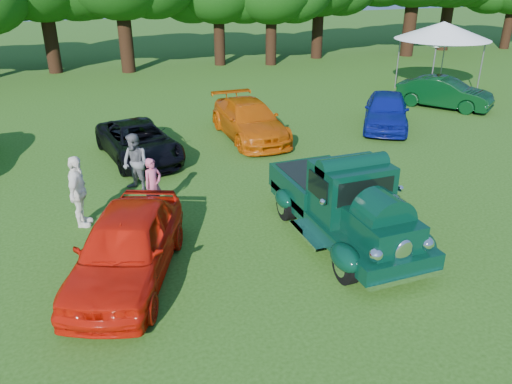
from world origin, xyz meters
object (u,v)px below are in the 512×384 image
object	(u,v)px
back_car_black	(139,142)
back_car_blue	(386,110)
red_convertible	(127,246)
spectator_grey	(135,163)
back_car_orange	(249,120)
canopy_tent	(443,31)
hero_pickup	(344,205)
spectator_pink	(153,185)
spectator_white	(78,192)
back_car_green	(444,93)

from	to	relation	value
back_car_black	back_car_blue	size ratio (longest dim) A/B	1.06
red_convertible	spectator_grey	world-z (taller)	spectator_grey
back_car_blue	spectator_grey	distance (m)	10.88
back_car_black	back_car_orange	bearing A→B (deg)	2.16
back_car_black	canopy_tent	distance (m)	17.00
canopy_tent	back_car_orange	bearing A→B (deg)	-162.12
hero_pickup	spectator_grey	world-z (taller)	hero_pickup
spectator_pink	spectator_white	xyz separation A→B (m)	(-1.90, -0.21, 0.19)
spectator_pink	back_car_orange	bearing A→B (deg)	19.54
hero_pickup	canopy_tent	bearing A→B (deg)	43.98
hero_pickup	canopy_tent	size ratio (longest dim) A/B	1.06
back_car_orange	back_car_blue	bearing A→B (deg)	-6.83
red_convertible	back_car_green	world-z (taller)	red_convertible
back_car_black	hero_pickup	bearing A→B (deg)	-71.16
back_car_blue	back_car_green	size ratio (longest dim) A/B	1.00
red_convertible	back_car_orange	size ratio (longest dim) A/B	0.92
back_car_black	spectator_white	bearing A→B (deg)	-124.61
red_convertible	back_car_blue	world-z (taller)	red_convertible
hero_pickup	back_car_green	bearing A→B (deg)	40.86
back_car_black	back_car_blue	distance (m)	10.04
spectator_white	canopy_tent	bearing A→B (deg)	-47.31
hero_pickup	back_car_black	world-z (taller)	hero_pickup
back_car_blue	spectator_white	size ratio (longest dim) A/B	2.27
back_car_black	back_car_green	bearing A→B (deg)	-1.24
back_car_green	spectator_grey	distance (m)	15.56
canopy_tent	back_car_black	bearing A→B (deg)	-163.96
back_car_black	spectator_white	size ratio (longest dim) A/B	2.40
back_car_blue	back_car_green	xyz separation A→B (m)	(4.36, 1.76, -0.03)
hero_pickup	back_car_green	distance (m)	14.02
spectator_white	canopy_tent	distance (m)	20.52
back_car_green	spectator_grey	bearing A→B (deg)	162.18
back_car_orange	red_convertible	bearing A→B (deg)	-124.89
back_car_black	back_car_orange	xyz separation A→B (m)	(4.34, 0.83, 0.08)
back_car_black	back_car_orange	size ratio (longest dim) A/B	0.93
canopy_tent	hero_pickup	bearing A→B (deg)	-136.02
hero_pickup	back_car_blue	world-z (taller)	hero_pickup
spectator_grey	spectator_white	xyz separation A→B (m)	(-1.66, -1.71, 0.07)
spectator_white	back_car_orange	bearing A→B (deg)	-34.68
red_convertible	canopy_tent	world-z (taller)	canopy_tent
back_car_black	spectator_white	world-z (taller)	spectator_white
back_car_blue	spectator_pink	distance (m)	11.13
hero_pickup	spectator_pink	xyz separation A→B (m)	(-4.03, 3.11, -0.12)
hero_pickup	back_car_orange	size ratio (longest dim) A/B	1.06
red_convertible	back_car_blue	size ratio (longest dim) A/B	1.05
back_car_orange	spectator_pink	xyz separation A→B (m)	(-4.57, -5.01, 0.04)
back_car_blue	spectator_pink	world-z (taller)	spectator_pink
back_car_black	back_car_blue	bearing A→B (deg)	-7.97
back_car_black	spectator_grey	bearing A→B (deg)	-108.77
back_car_black	canopy_tent	xyz separation A→B (m)	(16.17, 4.65, 2.47)
red_convertible	back_car_green	size ratio (longest dim) A/B	1.05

